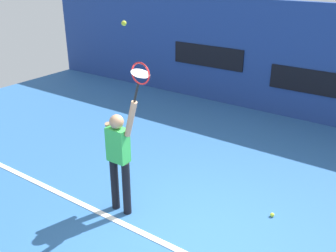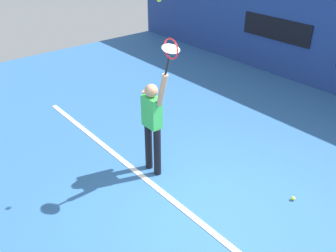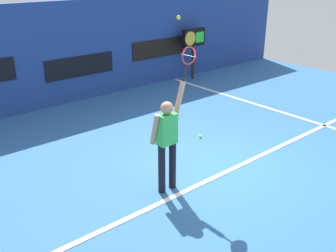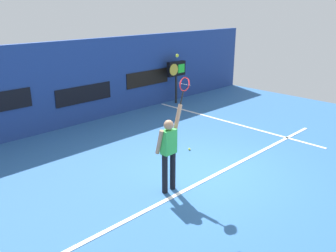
{
  "view_description": "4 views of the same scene",
  "coord_description": "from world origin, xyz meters",
  "px_view_note": "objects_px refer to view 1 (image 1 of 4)",
  "views": [
    {
      "loc": [
        2.24,
        -3.82,
        3.77
      ],
      "look_at": [
        -1.0,
        0.8,
        1.33
      ],
      "focal_mm": 40.77,
      "sensor_mm": 36.0,
      "label": 1
    },
    {
      "loc": [
        2.96,
        -3.24,
        4.01
      ],
      "look_at": [
        -1.08,
        0.12,
        1.02
      ],
      "focal_mm": 39.31,
      "sensor_mm": 36.0,
      "label": 2
    },
    {
      "loc": [
        -5.35,
        -4.66,
        3.77
      ],
      "look_at": [
        -1.31,
        0.09,
        1.21
      ],
      "focal_mm": 41.6,
      "sensor_mm": 36.0,
      "label": 3
    },
    {
      "loc": [
        -6.46,
        -5.08,
        4.02
      ],
      "look_at": [
        -1.07,
        0.36,
        1.4
      ],
      "focal_mm": 37.97,
      "sensor_mm": 36.0,
      "label": 4
    }
  ],
  "objects_px": {
    "tennis_player": "(119,156)",
    "spare_ball": "(272,215)",
    "tennis_ball": "(124,23)",
    "tennis_racket": "(140,76)"
  },
  "relations": [
    {
      "from": "tennis_ball",
      "to": "spare_ball",
      "type": "height_order",
      "value": "tennis_ball"
    },
    {
      "from": "tennis_player",
      "to": "tennis_ball",
      "type": "bearing_deg",
      "value": -2.78
    },
    {
      "from": "tennis_player",
      "to": "spare_ball",
      "type": "relative_size",
      "value": 29.11
    },
    {
      "from": "tennis_player",
      "to": "tennis_racket",
      "type": "distance_m",
      "value": 1.43
    },
    {
      "from": "tennis_ball",
      "to": "tennis_racket",
      "type": "bearing_deg",
      "value": 1.68
    },
    {
      "from": "tennis_player",
      "to": "tennis_ball",
      "type": "relative_size",
      "value": 29.11
    },
    {
      "from": "tennis_player",
      "to": "tennis_ball",
      "type": "height_order",
      "value": "tennis_ball"
    },
    {
      "from": "tennis_player",
      "to": "tennis_racket",
      "type": "xyz_separation_m",
      "value": [
        0.47,
        -0.0,
        1.35
      ]
    },
    {
      "from": "spare_ball",
      "to": "tennis_ball",
      "type": "bearing_deg",
      "value": -145.95
    },
    {
      "from": "tennis_racket",
      "to": "tennis_ball",
      "type": "xyz_separation_m",
      "value": [
        -0.24,
        -0.01,
        0.67
      ]
    }
  ]
}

